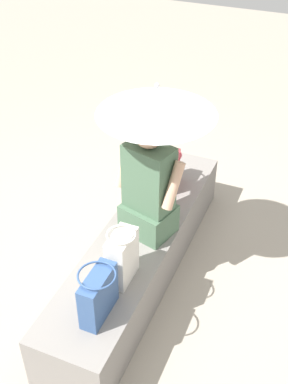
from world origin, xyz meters
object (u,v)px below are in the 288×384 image
Objects in this scene: handbag_black at (98,294)px; parasol at (157,101)px; tote_bag_canvas at (167,170)px; shoulder_bag_spare at (122,257)px; person_seated at (149,186)px.

parasol is at bearing -179.84° from handbag_black.
handbag_black is at bearing 0.16° from parasol.
handbag_black is (0.88, 0.00, -0.83)m from parasol.
tote_bag_canvas is at bearing -169.74° from parasol.
parasol reaches higher than tote_bag_canvas.
handbag_black is 0.87× the size of shoulder_bag_spare.
tote_bag_canvas is (-0.48, -0.09, -0.84)m from parasol.
tote_bag_canvas is (-1.37, -0.09, -0.01)m from handbag_black.
person_seated is 0.81× the size of parasol.
parasol is (-0.08, 0.02, 0.60)m from person_seated.
tote_bag_canvas is at bearing -174.85° from shoulder_bag_spare.
person_seated reaches higher than handbag_black.
parasol is 3.39× the size of handbag_black.
shoulder_bag_spare is (1.05, 0.09, 0.03)m from tote_bag_canvas.
shoulder_bag_spare reaches higher than handbag_black.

